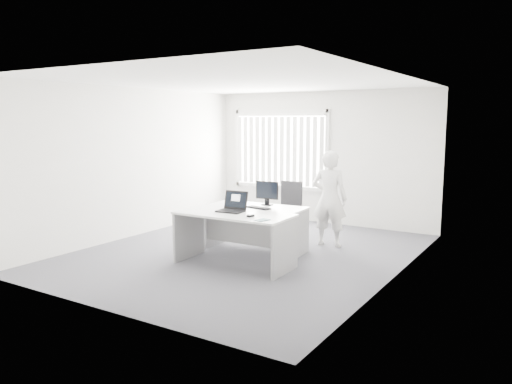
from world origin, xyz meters
The scene contains 18 objects.
ground centered at (0.00, 0.00, 0.00)m, with size 6.00×6.00×0.00m, color #5B5A63.
wall_back centered at (0.00, 3.00, 1.40)m, with size 5.00×0.02×2.80m, color silver.
wall_front centered at (0.00, -3.00, 1.40)m, with size 5.00×0.02×2.80m, color silver.
wall_left centered at (-2.50, 0.00, 1.40)m, with size 0.02×6.00×2.80m, color silver.
wall_right centered at (2.50, 0.00, 1.40)m, with size 0.02×6.00×2.80m, color silver.
ceiling centered at (0.00, 0.00, 2.80)m, with size 5.00×6.00×0.02m, color white.
window centered at (-1.00, 2.96, 1.55)m, with size 2.32×0.06×1.76m, color silver.
blinds centered at (-1.00, 2.90, 1.52)m, with size 2.20×0.10×1.50m, color white, non-canonical shape.
desk_near centered at (0.25, -0.68, 0.58)m, with size 1.79×0.88×0.81m.
desk_far centered at (0.05, 0.24, 0.55)m, with size 1.70×0.87×0.76m.
office_chair centered at (0.01, 1.46, 0.32)m, with size 0.60×0.60×1.04m.
person centered at (0.99, 1.18, 0.84)m, with size 0.62×0.40×1.68m, color silver.
laptop centered at (0.15, -0.64, 0.96)m, with size 0.39×0.35×0.31m, color black, non-canonical shape.
paper_sheet centered at (0.53, -0.81, 0.81)m, with size 0.27×0.19×0.00m, color silver.
mouse centered at (0.62, -0.81, 0.83)m, with size 0.06×0.11×0.05m, color #A6A6A8, non-canonical shape.
booklet centered at (0.89, -0.93, 0.81)m, with size 0.14×0.20×0.01m, color silver.
keyboard centered at (0.20, 0.09, 0.77)m, with size 0.44×0.15×0.02m, color black.
monitor centered at (0.15, 0.46, 0.96)m, with size 0.41×0.12×0.41m, color black, non-canonical shape.
Camera 1 is at (4.43, -6.78, 2.19)m, focal length 35.00 mm.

